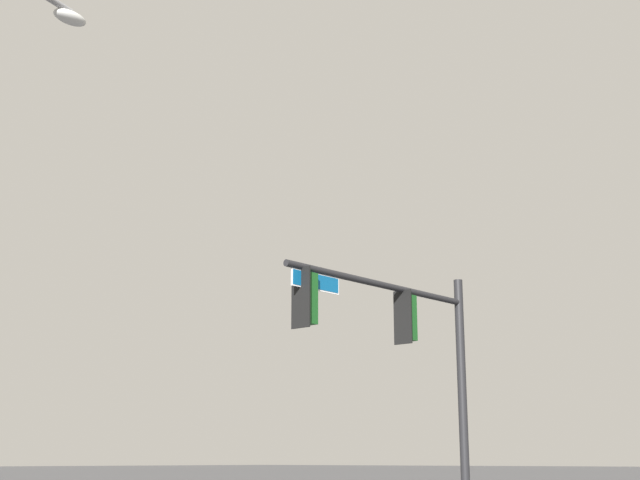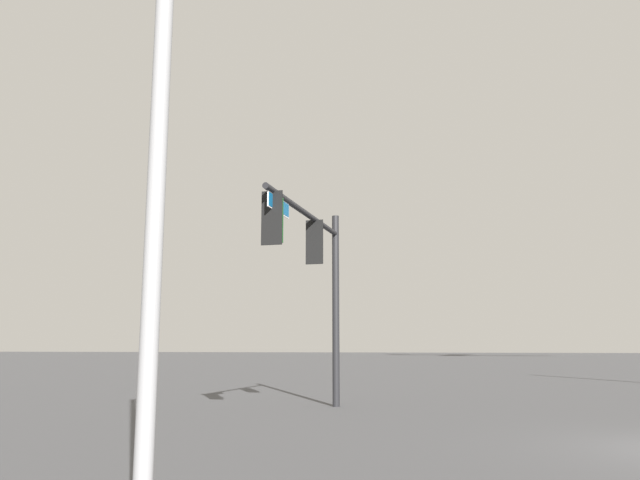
# 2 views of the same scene
# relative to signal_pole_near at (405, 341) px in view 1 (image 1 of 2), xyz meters

# --- Properties ---
(signal_pole_near) EXTENTS (6.61, 0.64, 6.13)m
(signal_pole_near) POSITION_rel_signal_pole_near_xyz_m (0.00, 0.00, 0.00)
(signal_pole_near) COLOR black
(signal_pole_near) RESTS_ON ground_plane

